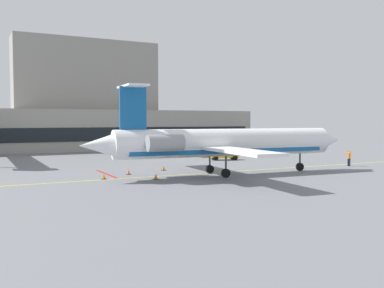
% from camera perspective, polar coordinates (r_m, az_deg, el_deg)
% --- Properties ---
extents(ground, '(120.00, 120.00, 0.11)m').
position_cam_1_polar(ground, '(45.00, 2.82, -4.26)').
color(ground, slate).
extents(terminal_building, '(69.97, 12.31, 21.63)m').
position_cam_1_polar(terminal_building, '(87.47, -13.86, 4.19)').
color(terminal_building, gray).
rests_on(terminal_building, ground).
extents(regional_jet, '(30.32, 23.68, 9.10)m').
position_cam_1_polar(regional_jet, '(45.14, 4.14, 0.15)').
color(regional_jet, white).
rests_on(regional_jet, ground).
extents(pushback_tractor, '(3.73, 2.46, 1.96)m').
position_cam_1_polar(pushback_tractor, '(67.75, 1.99, -0.95)').
color(pushback_tractor, '#E5B20C').
rests_on(pushback_tractor, ground).
extents(belt_loader, '(4.33, 2.64, 2.01)m').
position_cam_1_polar(belt_loader, '(62.57, 3.92, -1.28)').
color(belt_loader, '#E5B20C').
rests_on(belt_loader, ground).
extents(fuel_tank, '(8.27, 2.60, 2.32)m').
position_cam_1_polar(fuel_tank, '(72.54, -2.32, -0.36)').
color(fuel_tank, white).
rests_on(fuel_tank, ground).
extents(marshaller, '(0.34, 0.83, 1.97)m').
position_cam_1_polar(marshaller, '(57.59, 20.10, -1.77)').
color(marshaller, '#191E33').
rests_on(marshaller, ground).
extents(safety_cone_alpha, '(0.47, 0.47, 0.55)m').
position_cam_1_polar(safety_cone_alpha, '(42.36, -4.82, -4.33)').
color(safety_cone_alpha, orange).
rests_on(safety_cone_alpha, ground).
extents(safety_cone_bravo, '(0.47, 0.47, 0.55)m').
position_cam_1_polar(safety_cone_bravo, '(46.28, -8.41, -3.72)').
color(safety_cone_bravo, orange).
rests_on(safety_cone_bravo, ground).
extents(safety_cone_charlie, '(0.47, 0.47, 0.55)m').
position_cam_1_polar(safety_cone_charlie, '(49.66, -3.80, -3.22)').
color(safety_cone_charlie, orange).
rests_on(safety_cone_charlie, ground).
extents(safety_cone_delta, '(0.47, 0.47, 0.55)m').
position_cam_1_polar(safety_cone_delta, '(43.00, -11.61, -4.27)').
color(safety_cone_delta, orange).
rests_on(safety_cone_delta, ground).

